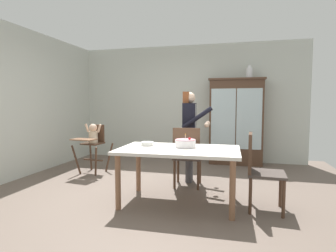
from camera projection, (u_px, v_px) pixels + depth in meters
ground_plane at (157, 193)px, 4.05m from camera, size 6.24×6.24×0.00m
wall_back at (188, 103)px, 6.48m from camera, size 5.32×0.06×2.70m
wall_left at (7, 103)px, 4.58m from camera, size 0.06×5.32×2.70m
china_cabinet at (236, 121)px, 5.99m from camera, size 1.19×0.48×1.88m
ceramic_vase at (249, 73)px, 5.84m from camera, size 0.13×0.13×0.27m
high_chair_with_toddler at (93, 139)px, 5.22m from camera, size 0.64×0.73×0.95m
adult_person at (190, 125)px, 4.63m from camera, size 0.51×0.50×1.53m
dining_table at (179, 155)px, 3.59m from camera, size 1.59×0.99×0.74m
birthday_cake at (185, 143)px, 3.68m from camera, size 0.28×0.28×0.19m
serving_bowl at (147, 144)px, 3.82m from camera, size 0.18×0.18×0.05m
dining_chair_far_side at (187, 153)px, 4.28m from camera, size 0.46×0.46×0.96m
dining_chair_right_end at (258, 166)px, 3.38m from camera, size 0.46×0.46×0.96m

